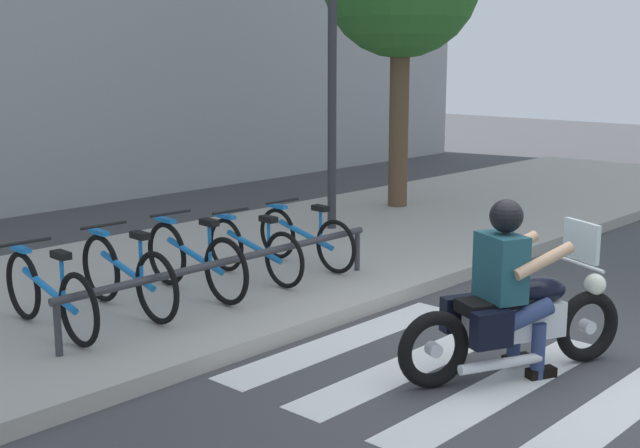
% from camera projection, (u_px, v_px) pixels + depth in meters
% --- Properties ---
extents(ground_plane, '(48.00, 48.00, 0.00)m').
position_uv_depth(ground_plane, '(542.00, 367.00, 6.87)').
color(ground_plane, '#424244').
extents(sidewalk, '(24.00, 4.40, 0.15)m').
position_uv_depth(sidewalk, '(215.00, 271.00, 9.59)').
color(sidewalk, '#A8A399').
rests_on(sidewalk, ground).
extents(crosswalk_stripe_1, '(2.80, 0.40, 0.01)m').
position_uv_depth(crosswalk_stripe_1, '(602.00, 418.00, 5.89)').
color(crosswalk_stripe_1, white).
rests_on(crosswalk_stripe_1, ground).
extents(crosswalk_stripe_2, '(2.80, 0.40, 0.01)m').
position_uv_depth(crosswalk_stripe_2, '(502.00, 388.00, 6.42)').
color(crosswalk_stripe_2, white).
rests_on(crosswalk_stripe_2, ground).
extents(crosswalk_stripe_3, '(2.80, 0.40, 0.01)m').
position_uv_depth(crosswalk_stripe_3, '(417.00, 362.00, 6.96)').
color(crosswalk_stripe_3, white).
rests_on(crosswalk_stripe_3, ground).
extents(crosswalk_stripe_4, '(2.80, 0.40, 0.01)m').
position_uv_depth(crosswalk_stripe_4, '(344.00, 340.00, 7.49)').
color(crosswalk_stripe_4, white).
rests_on(crosswalk_stripe_4, ground).
extents(motorcycle, '(1.91, 1.01, 1.20)m').
position_uv_depth(motorcycle, '(516.00, 319.00, 6.64)').
color(motorcycle, black).
rests_on(motorcycle, ground).
extents(rider, '(0.76, 0.70, 1.42)m').
position_uv_depth(rider, '(509.00, 276.00, 6.54)').
color(rider, '#1E4C59').
rests_on(rider, ground).
extents(bicycle_0, '(0.48, 1.64, 0.76)m').
position_uv_depth(bicycle_0, '(49.00, 294.00, 7.18)').
color(bicycle_0, black).
rests_on(bicycle_0, sidewalk).
extents(bicycle_1, '(0.48, 1.62, 0.79)m').
position_uv_depth(bicycle_1, '(127.00, 275.00, 7.74)').
color(bicycle_1, black).
rests_on(bicycle_1, sidewalk).
extents(bicycle_2, '(0.48, 1.65, 0.80)m').
position_uv_depth(bicycle_2, '(195.00, 260.00, 8.31)').
color(bicycle_2, black).
rests_on(bicycle_2, sidewalk).
extents(bicycle_3, '(0.48, 1.55, 0.71)m').
position_uv_depth(bicycle_3, '(254.00, 249.00, 8.89)').
color(bicycle_3, black).
rests_on(bicycle_3, sidewalk).
extents(bicycle_4, '(0.48, 1.55, 0.72)m').
position_uv_depth(bicycle_4, '(305.00, 237.00, 9.46)').
color(bicycle_4, black).
rests_on(bicycle_4, sidewalk).
extents(bike_rack, '(3.76, 0.07, 0.49)m').
position_uv_depth(bike_rack, '(232.00, 264.00, 7.93)').
color(bike_rack, '#333338').
rests_on(bike_rack, sidewalk).
extents(street_lamp, '(0.28, 0.28, 4.04)m').
position_uv_depth(street_lamp, '(332.00, 57.00, 11.14)').
color(street_lamp, '#2D2D33').
rests_on(street_lamp, ground).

